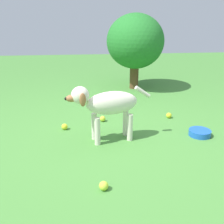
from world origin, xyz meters
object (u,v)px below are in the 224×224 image
object	(u,v)px
tennis_ball_0	(65,127)
water_bowl	(200,133)
tennis_ball_2	(169,115)
dog	(107,104)
tennis_ball_1	(103,119)
tennis_ball_3	(104,186)

from	to	relation	value
tennis_ball_0	water_bowl	size ratio (longest dim) A/B	0.30
tennis_ball_2	dog	bearing A→B (deg)	122.05
dog	tennis_ball_1	world-z (taller)	dog
tennis_ball_2	water_bowl	size ratio (longest dim) A/B	0.30
tennis_ball_2	water_bowl	world-z (taller)	tennis_ball_2
dog	tennis_ball_1	bearing A→B (deg)	-99.86
tennis_ball_2	tennis_ball_3	distance (m)	1.57
tennis_ball_3	water_bowl	size ratio (longest dim) A/B	0.30
water_bowl	tennis_ball_0	bearing A→B (deg)	76.66
tennis_ball_3	tennis_ball_0	bearing A→B (deg)	16.52
water_bowl	tennis_ball_1	bearing A→B (deg)	61.71
dog	tennis_ball_0	world-z (taller)	dog
tennis_ball_3	water_bowl	bearing A→B (deg)	-54.48
tennis_ball_1	tennis_ball_3	xyz separation A→B (m)	(-1.27, 0.11, 0.00)
tennis_ball_2	water_bowl	bearing A→B (deg)	-164.39
tennis_ball_3	tennis_ball_1	bearing A→B (deg)	-4.84
tennis_ball_0	tennis_ball_2	xyz separation A→B (m)	(0.19, -1.23, 0.00)
tennis_ball_0	tennis_ball_3	size ratio (longest dim) A/B	1.00
dog	tennis_ball_3	bearing A→B (deg)	71.94
tennis_ball_2	tennis_ball_3	world-z (taller)	same
water_bowl	tennis_ball_3	bearing A→B (deg)	125.52
tennis_ball_0	tennis_ball_1	world-z (taller)	same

